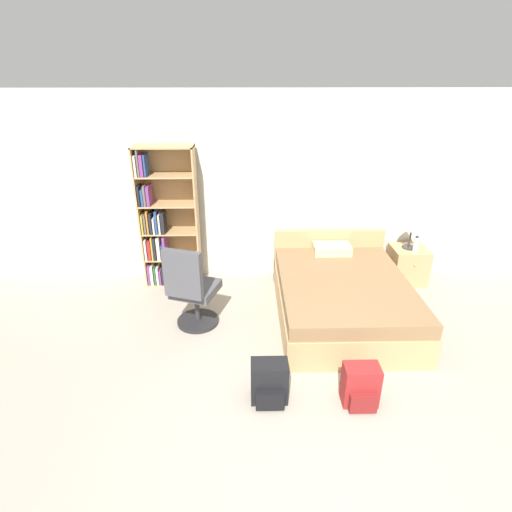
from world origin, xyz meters
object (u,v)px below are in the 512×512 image
object	(u,v)px
backpack_red	(361,386)
office_chair	(192,291)
bookshelf	(163,222)
nightstand	(407,265)
table_lamp	(412,225)
bed	(341,295)
backpack_black	(269,383)
water_bottle	(416,244)

from	to	relation	value
backpack_red	office_chair	bearing A→B (deg)	143.21
bookshelf	nightstand	distance (m)	3.52
bookshelf	table_lamp	distance (m)	3.43
bed	backpack_black	bearing A→B (deg)	-124.11
nightstand	office_chair	bearing A→B (deg)	-159.60
bed	backpack_red	world-z (taller)	bed
nightstand	backpack_black	xyz separation A→B (m)	(-2.11, -2.28, -0.07)
bookshelf	office_chair	size ratio (longest dim) A/B	1.80
water_bottle	backpack_red	bearing A→B (deg)	-120.29
bookshelf	office_chair	bearing A→B (deg)	-66.16
bookshelf	table_lamp	world-z (taller)	bookshelf
office_chair	backpack_red	size ratio (longest dim) A/B	2.68
nightstand	backpack_red	world-z (taller)	nightstand
office_chair	water_bottle	world-z (taller)	office_chair
table_lamp	office_chair	bearing A→B (deg)	-159.25
bed	water_bottle	world-z (taller)	bed
table_lamp	backpack_black	xyz separation A→B (m)	(-2.09, -2.29, -0.68)
office_chair	backpack_black	world-z (taller)	office_chair
table_lamp	water_bottle	size ratio (longest dim) A/B	2.03
bed	nightstand	world-z (taller)	bed
bookshelf	water_bottle	world-z (taller)	bookshelf
water_bottle	backpack_black	distance (m)	3.06
water_bottle	backpack_black	bearing A→B (deg)	-134.53
backpack_black	office_chair	bearing A→B (deg)	125.20
bookshelf	backpack_black	world-z (taller)	bookshelf
bookshelf	table_lamp	xyz separation A→B (m)	(3.43, -0.05, -0.05)
bookshelf	backpack_black	bearing A→B (deg)	-60.10
nightstand	backpack_red	xyz separation A→B (m)	(-1.28, -2.34, -0.07)
backpack_red	backpack_black	size ratio (longest dim) A/B	0.99
nightstand	backpack_red	size ratio (longest dim) A/B	1.29
bed	backpack_red	size ratio (longest dim) A/B	5.06
office_chair	table_lamp	world-z (taller)	office_chair
nightstand	backpack_black	bearing A→B (deg)	-132.86
backpack_red	backpack_black	bearing A→B (deg)	175.80
nightstand	backpack_red	bearing A→B (deg)	-118.80
nightstand	water_bottle	xyz separation A→B (m)	(0.01, -0.12, 0.37)
water_bottle	backpack_red	size ratio (longest dim) A/B	0.58
bookshelf	water_bottle	distance (m)	3.48
bed	backpack_red	bearing A→B (deg)	-95.19
bed	nightstand	bearing A→B (deg)	36.65
bed	water_bottle	xyz separation A→B (m)	(1.16, 0.74, 0.35)
backpack_black	backpack_red	bearing A→B (deg)	-4.20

